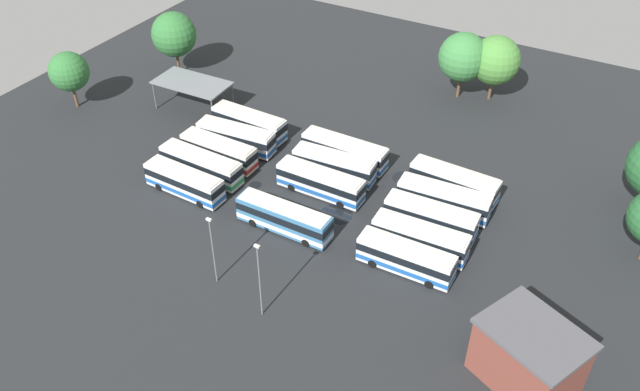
{
  "coord_description": "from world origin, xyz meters",
  "views": [
    {
      "loc": [
        -31.13,
        54.53,
        48.51
      ],
      "look_at": [
        -1.32,
        1.88,
        1.46
      ],
      "focal_mm": 36.94,
      "sensor_mm": 36.0,
      "label": 1
    }
  ],
  "objects_px": {
    "bus_row1_slot0": "(345,151)",
    "bus_row1_slot1": "(334,165)",
    "bus_row2_slot2": "(219,151)",
    "tree_north_edge": "(174,34)",
    "lamp_post_near_entrance": "(213,248)",
    "bus_row0_slot0": "(454,182)",
    "lamp_post_mid_lot": "(259,278)",
    "tree_west_edge": "(69,72)",
    "bus_row0_slot4": "(406,258)",
    "bus_row2_slot0": "(249,123)",
    "bus_row2_slot1": "(236,137)",
    "bus_row1_slot2": "(320,182)",
    "bus_row2_slot4": "(184,182)",
    "depot_building": "(529,356)",
    "tree_east_edge": "(496,60)",
    "bus_row0_slot3": "(420,238)",
    "maintenance_shelter": "(192,83)",
    "bus_row2_slot3": "(201,165)",
    "bus_row0_slot1": "(444,199)",
    "bus_row1_slot4": "(284,218)",
    "bus_row0_slot2": "(431,217)",
    "tree_south_edge": "(463,57)"
  },
  "relations": [
    {
      "from": "bus_row0_slot4",
      "to": "maintenance_shelter",
      "type": "distance_m",
      "value": 42.86
    },
    {
      "from": "bus_row2_slot1",
      "to": "lamp_post_near_entrance",
      "type": "relative_size",
      "value": 1.29
    },
    {
      "from": "bus_row2_slot4",
      "to": "tree_south_edge",
      "type": "relative_size",
      "value": 1.05
    },
    {
      "from": "bus_row0_slot1",
      "to": "bus_row1_slot2",
      "type": "bearing_deg",
      "value": 16.65
    },
    {
      "from": "bus_row1_slot4",
      "to": "bus_row2_slot1",
      "type": "bearing_deg",
      "value": -37.52
    },
    {
      "from": "bus_row2_slot0",
      "to": "bus_row2_slot1",
      "type": "bearing_deg",
      "value": 97.74
    },
    {
      "from": "bus_row0_slot1",
      "to": "lamp_post_near_entrance",
      "type": "distance_m",
      "value": 27.48
    },
    {
      "from": "bus_row1_slot1",
      "to": "bus_row1_slot4",
      "type": "bearing_deg",
      "value": 90.03
    },
    {
      "from": "bus_row0_slot2",
      "to": "tree_west_edge",
      "type": "distance_m",
      "value": 55.11
    },
    {
      "from": "bus_row1_slot4",
      "to": "lamp_post_mid_lot",
      "type": "distance_m",
      "value": 13.01
    },
    {
      "from": "bus_row0_slot1",
      "to": "tree_west_edge",
      "type": "relative_size",
      "value": 1.3
    },
    {
      "from": "bus_row0_slot2",
      "to": "bus_row2_slot3",
      "type": "bearing_deg",
      "value": 8.97
    },
    {
      "from": "bus_row0_slot4",
      "to": "tree_east_edge",
      "type": "height_order",
      "value": "tree_east_edge"
    },
    {
      "from": "bus_row0_slot0",
      "to": "bus_row1_slot0",
      "type": "xyz_separation_m",
      "value": [
        14.45,
        0.57,
        0.0
      ]
    },
    {
      "from": "depot_building",
      "to": "bus_row2_slot2",
      "type": "bearing_deg",
      "value": -17.82
    },
    {
      "from": "bus_row1_slot2",
      "to": "bus_row2_slot4",
      "type": "bearing_deg",
      "value": 29.23
    },
    {
      "from": "bus_row2_slot4",
      "to": "lamp_post_near_entrance",
      "type": "bearing_deg",
      "value": 140.18
    },
    {
      "from": "depot_building",
      "to": "tree_south_edge",
      "type": "bearing_deg",
      "value": -63.44
    },
    {
      "from": "bus_row0_slot4",
      "to": "depot_building",
      "type": "height_order",
      "value": "depot_building"
    },
    {
      "from": "maintenance_shelter",
      "to": "lamp_post_near_entrance",
      "type": "height_order",
      "value": "lamp_post_near_entrance"
    },
    {
      "from": "bus_row2_slot1",
      "to": "bus_row2_slot3",
      "type": "xyz_separation_m",
      "value": [
        0.12,
        7.27,
        0.0
      ]
    },
    {
      "from": "bus_row1_slot2",
      "to": "tree_north_edge",
      "type": "relative_size",
      "value": 1.1
    },
    {
      "from": "bus_row2_slot1",
      "to": "tree_west_edge",
      "type": "height_order",
      "value": "tree_west_edge"
    },
    {
      "from": "bus_row0_slot0",
      "to": "tree_west_edge",
      "type": "xyz_separation_m",
      "value": [
        54.94,
        7.09,
        3.78
      ]
    },
    {
      "from": "bus_row0_slot0",
      "to": "bus_row1_slot1",
      "type": "xyz_separation_m",
      "value": [
        14.09,
        4.0,
        -0.0
      ]
    },
    {
      "from": "bus_row1_slot1",
      "to": "bus_row2_slot0",
      "type": "xyz_separation_m",
      "value": [
        14.72,
        -3.03,
        0.0
      ]
    },
    {
      "from": "bus_row0_slot4",
      "to": "maintenance_shelter",
      "type": "bearing_deg",
      "value": -21.49
    },
    {
      "from": "bus_row2_slot0",
      "to": "bus_row1_slot1",
      "type": "bearing_deg",
      "value": 168.36
    },
    {
      "from": "bus_row1_slot0",
      "to": "bus_row2_slot2",
      "type": "xyz_separation_m",
      "value": [
        13.88,
        7.89,
        -0.0
      ]
    },
    {
      "from": "bus_row0_slot3",
      "to": "bus_row2_slot1",
      "type": "bearing_deg",
      "value": -13.0
    },
    {
      "from": "bus_row2_slot4",
      "to": "tree_east_edge",
      "type": "xyz_separation_m",
      "value": [
        -24.5,
        -40.35,
        4.46
      ]
    },
    {
      "from": "bus_row0_slot3",
      "to": "bus_row1_slot2",
      "type": "bearing_deg",
      "value": -13.71
    },
    {
      "from": "bus_row1_slot0",
      "to": "bus_row1_slot1",
      "type": "height_order",
      "value": "same"
    },
    {
      "from": "lamp_post_mid_lot",
      "to": "tree_west_edge",
      "type": "relative_size",
      "value": 1.08
    },
    {
      "from": "bus_row2_slot3",
      "to": "maintenance_shelter",
      "type": "relative_size",
      "value": 1.04
    },
    {
      "from": "bus_row0_slot0",
      "to": "lamp_post_mid_lot",
      "type": "distance_m",
      "value": 29.07
    },
    {
      "from": "bus_row2_slot2",
      "to": "tree_north_edge",
      "type": "xyz_separation_m",
      "value": [
        20.4,
        -16.93,
        4.66
      ]
    },
    {
      "from": "bus_row1_slot4",
      "to": "lamp_post_near_entrance",
      "type": "xyz_separation_m",
      "value": [
        1.8,
        10.24,
        2.81
      ]
    },
    {
      "from": "bus_row0_slot4",
      "to": "bus_row2_slot1",
      "type": "xyz_separation_m",
      "value": [
        28.58,
        -10.19,
        0.0
      ]
    },
    {
      "from": "bus_row0_slot1",
      "to": "bus_row0_slot4",
      "type": "relative_size",
      "value": 1.05
    },
    {
      "from": "bus_row0_slot4",
      "to": "tree_north_edge",
      "type": "distance_m",
      "value": 54.51
    },
    {
      "from": "lamp_post_near_entrance",
      "to": "bus_row0_slot0",
      "type": "bearing_deg",
      "value": -121.54
    },
    {
      "from": "bus_row0_slot1",
      "to": "bus_row1_slot4",
      "type": "distance_m",
      "value": 18.55
    },
    {
      "from": "bus_row0_slot4",
      "to": "bus_row1_slot0",
      "type": "relative_size",
      "value": 0.91
    },
    {
      "from": "bus_row2_slot0",
      "to": "lamp_post_mid_lot",
      "type": "xyz_separation_m",
      "value": [
        -19.46,
        26.38,
        3.15
      ]
    },
    {
      "from": "bus_row0_slot2",
      "to": "tree_east_edge",
      "type": "distance_m",
      "value": 32.55
    },
    {
      "from": "bus_row1_slot0",
      "to": "maintenance_shelter",
      "type": "xyz_separation_m",
      "value": [
        25.1,
        -1.33,
        2.32
      ]
    },
    {
      "from": "bus_row0_slot2",
      "to": "lamp_post_near_entrance",
      "type": "bearing_deg",
      "value": 49.08
    },
    {
      "from": "tree_west_edge",
      "to": "bus_row1_slot0",
      "type": "bearing_deg",
      "value": -170.86
    },
    {
      "from": "bus_row0_slot3",
      "to": "lamp_post_near_entrance",
      "type": "height_order",
      "value": "lamp_post_near_entrance"
    }
  ]
}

